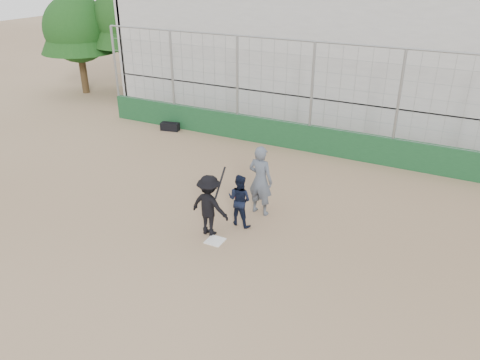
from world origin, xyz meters
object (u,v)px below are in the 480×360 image
at_px(catcher_crouched, 239,208).
at_px(umpire, 260,184).
at_px(equipment_bag, 170,127).
at_px(batter_at_plate, 209,205).

bearing_deg(catcher_crouched, umpire, 75.96).
distance_m(umpire, equipment_bag, 7.89).
height_order(catcher_crouched, equipment_bag, catcher_crouched).
xyz_separation_m(catcher_crouched, umpire, (0.21, 0.86, 0.40)).
relative_size(batter_at_plate, catcher_crouched, 1.78).
relative_size(catcher_crouched, equipment_bag, 1.25).
xyz_separation_m(umpire, equipment_bag, (-6.34, 4.64, -0.75)).
relative_size(batter_at_plate, equipment_bag, 2.22).
bearing_deg(equipment_bag, umpire, -36.23).
bearing_deg(umpire, batter_at_plate, 73.49).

